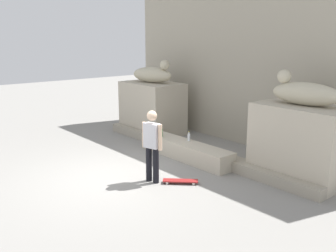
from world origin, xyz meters
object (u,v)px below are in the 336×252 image
bottle_green (161,132)px  statue_reclining_right (304,93)px  skater (152,143)px  skateboard (180,181)px  statue_reclining_left (153,74)px  bottle_clear (189,137)px

bottle_green → statue_reclining_right: bearing=18.2°
skater → skateboard: (0.50, 0.42, -0.86)m
statue_reclining_left → skater: (3.61, -2.83, -1.11)m
skater → bottle_clear: 2.10m
statue_reclining_left → bottle_clear: statue_reclining_left is taller
skater → bottle_clear: size_ratio=6.18×
statue_reclining_left → bottle_green: 2.71m
bottle_clear → skater: bearing=-66.8°
statue_reclining_right → bottle_green: size_ratio=5.47×
skater → statue_reclining_left: bearing=-52.5°
skater → skateboard: size_ratio=2.34×
skateboard → skater: bearing=-5.7°
statue_reclining_right → bottle_green: (-3.66, -1.20, -1.44)m
skater → skateboard: bearing=-154.4°
bottle_clear → bottle_green: size_ratio=0.90×
skateboard → bottle_green: bearing=-74.6°
statue_reclining_right → skater: size_ratio=0.99×
statue_reclining_right → skateboard: 3.44m
statue_reclining_left → bottle_green: statue_reclining_left is taller
skater → statue_reclining_right: bearing=-139.8°
statue_reclining_left → skater: statue_reclining_left is taller
statue_reclining_left → skateboard: bearing=-42.3°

